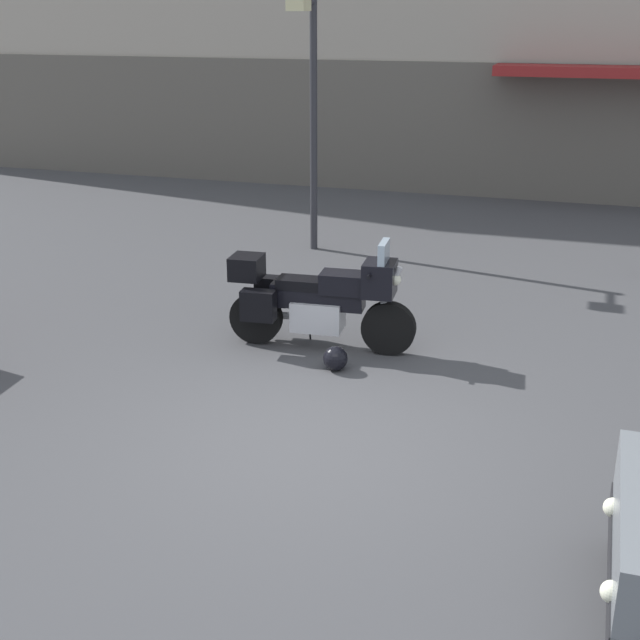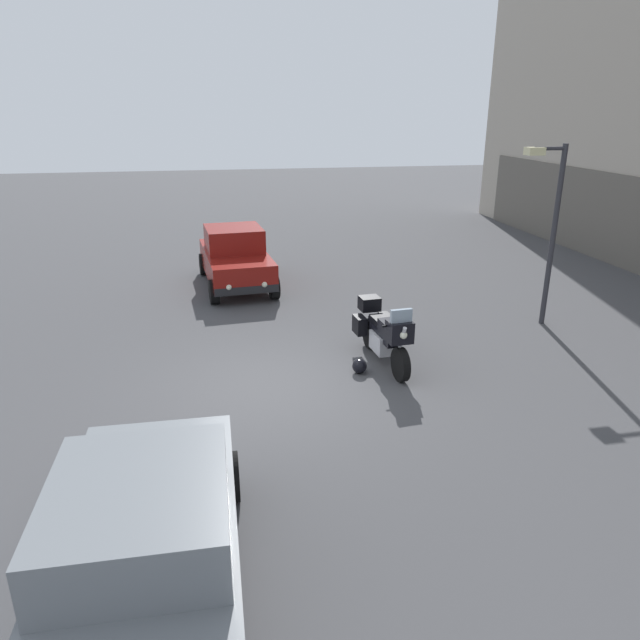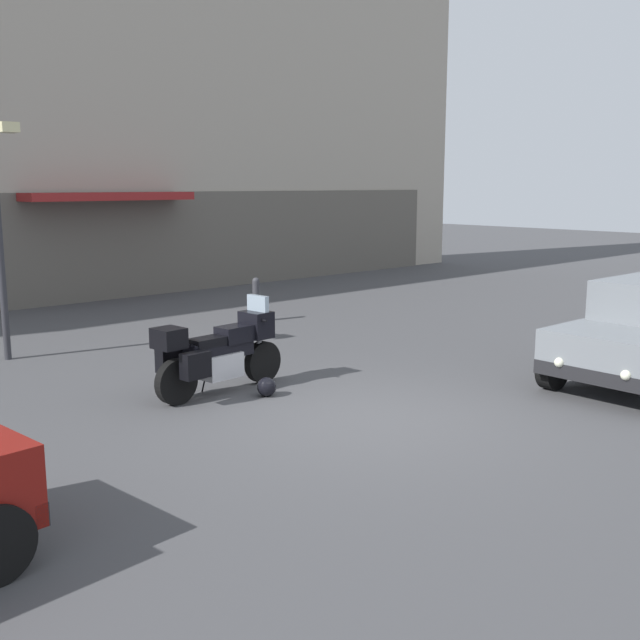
{
  "view_description": "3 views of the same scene",
  "coord_description": "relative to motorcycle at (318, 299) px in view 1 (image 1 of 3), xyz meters",
  "views": [
    {
      "loc": [
        2.24,
        -6.71,
        3.82
      ],
      "look_at": [
        -0.13,
        0.69,
        0.98
      ],
      "focal_mm": 47.74,
      "sensor_mm": 36.0,
      "label": 1
    },
    {
      "loc": [
        9.51,
        -0.9,
        4.74
      ],
      "look_at": [
        -0.52,
        1.03,
        1.03
      ],
      "focal_mm": 32.86,
      "sensor_mm": 36.0,
      "label": 2
    },
    {
      "loc": [
        -6.81,
        -6.45,
        3.0
      ],
      "look_at": [
        0.15,
        1.08,
        1.15
      ],
      "focal_mm": 42.28,
      "sensor_mm": 36.0,
      "label": 3
    }
  ],
  "objects": [
    {
      "name": "ground_plane",
      "position": [
        0.68,
        -2.33,
        -0.62
      ],
      "size": [
        80.0,
        80.0,
        0.0
      ],
      "primitive_type": "plane",
      "color": "#424244"
    },
    {
      "name": "motorcycle",
      "position": [
        0.0,
        0.0,
        0.0
      ],
      "size": [
        2.26,
        0.81,
        1.36
      ],
      "rotation": [
        0.0,
        0.0,
        0.08
      ],
      "color": "black",
      "rests_on": "ground"
    },
    {
      "name": "helmet",
      "position": [
        0.4,
        -0.59,
        -0.48
      ],
      "size": [
        0.28,
        0.28,
        0.28
      ],
      "primitive_type": "sphere",
      "color": "black",
      "rests_on": "ground"
    },
    {
      "name": "streetlamp_curbside",
      "position": [
        -1.45,
        4.12,
        1.89
      ],
      "size": [
        0.28,
        0.94,
        4.04
      ],
      "color": "#2D2D33",
      "rests_on": "ground"
    }
  ]
}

